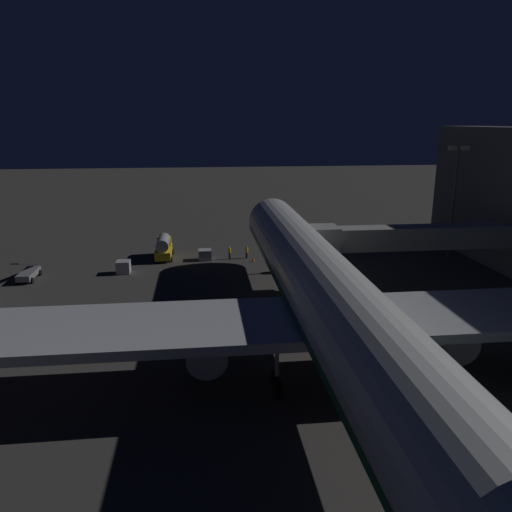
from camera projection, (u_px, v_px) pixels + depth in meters
name	position (u px, v px, depth m)	size (l,w,h in m)	color
ground_plane	(296.00, 313.00, 49.18)	(320.00, 320.00, 0.00)	#383533
airliner_at_gate	(329.00, 301.00, 36.13)	(52.40, 64.62, 18.62)	silver
jet_bridge	(396.00, 238.00, 55.03)	(23.23, 3.40, 7.39)	#9E9E99
apron_floodlight_mast	(454.00, 192.00, 67.51)	(2.90, 0.50, 15.29)	#59595E
fuel_tanker	(164.00, 246.00, 68.37)	(2.46, 5.71, 3.15)	yellow
belt_loader	(28.00, 273.00, 59.29)	(1.96, 7.81, 3.13)	slate
baggage_container_mid_row	(123.00, 267.00, 61.81)	(1.66, 1.72, 1.58)	#B7BABF
baggage_container_spare	(205.00, 255.00, 67.77)	(1.74, 1.72, 1.42)	#B7BABF
ground_crew_near_nose_gear	(247.00, 251.00, 68.48)	(0.40, 0.40, 1.75)	black
ground_crew_under_port_wing	(230.00, 252.00, 68.00)	(0.40, 0.40, 1.80)	black
traffic_cone_nose_port	(285.00, 258.00, 67.61)	(0.36, 0.36, 0.55)	orange
traffic_cone_nose_starboard	(254.00, 259.00, 67.13)	(0.36, 0.36, 0.55)	orange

